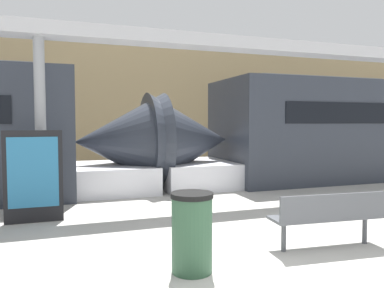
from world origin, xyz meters
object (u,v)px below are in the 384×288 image
bench_near (329,214)px  support_column_near (41,127)px  poster_board (33,176)px  trash_bin (192,232)px

bench_near → support_column_near: size_ratio=0.49×
bench_near → poster_board: size_ratio=1.02×
bench_near → poster_board: poster_board is taller
trash_bin → support_column_near: (-1.88, 3.69, 1.25)m
trash_bin → bench_near: bearing=3.3°
trash_bin → support_column_near: support_column_near is taller
poster_board → trash_bin: bearing=-57.1°
bench_near → support_column_near: 5.51m
trash_bin → poster_board: size_ratio=0.58×
bench_near → trash_bin: (-2.13, -0.12, -0.02)m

